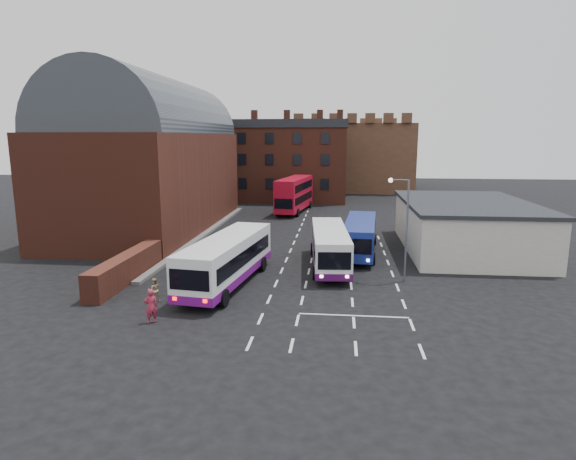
# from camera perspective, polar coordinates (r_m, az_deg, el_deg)

# --- Properties ---
(ground) EXTENTS (180.00, 180.00, 0.00)m
(ground) POSITION_cam_1_polar(r_m,az_deg,el_deg) (30.13, -2.03, -7.71)
(ground) COLOR black
(railway_station) EXTENTS (12.00, 28.00, 16.00)m
(railway_station) POSITION_cam_1_polar(r_m,az_deg,el_deg) (53.04, -15.75, 8.37)
(railway_station) COLOR #602B1E
(railway_station) RESTS_ON ground
(forecourt_wall) EXTENTS (1.20, 10.00, 1.80)m
(forecourt_wall) POSITION_cam_1_polar(r_m,az_deg,el_deg) (34.57, -18.59, -4.28)
(forecourt_wall) COLOR #602B1E
(forecourt_wall) RESTS_ON ground
(cream_building) EXTENTS (10.40, 16.40, 4.25)m
(cream_building) POSITION_cam_1_polar(r_m,az_deg,el_deg) (44.28, 20.27, 0.53)
(cream_building) COLOR beige
(cream_building) RESTS_ON ground
(brick_terrace) EXTENTS (22.00, 10.00, 11.00)m
(brick_terrace) POSITION_cam_1_polar(r_m,az_deg,el_deg) (75.05, -1.66, 7.77)
(brick_terrace) COLOR brown
(brick_terrace) RESTS_ON ground
(castle_keep) EXTENTS (22.00, 22.00, 12.00)m
(castle_keep) POSITION_cam_1_polar(r_m,az_deg,el_deg) (94.35, 7.33, 8.63)
(castle_keep) COLOR brown
(castle_keep) RESTS_ON ground
(bus_white_outbound) EXTENTS (4.13, 11.89, 3.18)m
(bus_white_outbound) POSITION_cam_1_polar(r_m,az_deg,el_deg) (31.95, -7.21, -3.20)
(bus_white_outbound) COLOR white
(bus_white_outbound) RESTS_ON ground
(bus_white_inbound) EXTENTS (3.31, 10.82, 2.91)m
(bus_white_inbound) POSITION_cam_1_polar(r_m,az_deg,el_deg) (36.19, 4.97, -1.74)
(bus_white_inbound) COLOR white
(bus_white_inbound) RESTS_ON ground
(bus_blue) EXTENTS (3.28, 10.61, 2.85)m
(bus_blue) POSITION_cam_1_polar(r_m,az_deg,el_deg) (40.56, 8.55, -0.49)
(bus_blue) COLOR navy
(bus_blue) RESTS_ON ground
(bus_red_double) EXTENTS (4.11, 11.45, 4.48)m
(bus_red_double) POSITION_cam_1_polar(r_m,az_deg,el_deg) (62.70, 0.77, 4.29)
(bus_red_double) COLOR #B70C23
(bus_red_double) RESTS_ON ground
(street_lamp) EXTENTS (1.36, 0.61, 6.99)m
(street_lamp) POSITION_cam_1_polar(r_m,az_deg,el_deg) (32.81, 13.52, 1.14)
(street_lamp) COLOR slate
(street_lamp) RESTS_ON ground
(pedestrian_red) EXTENTS (0.80, 0.73, 1.84)m
(pedestrian_red) POSITION_cam_1_polar(r_m,az_deg,el_deg) (26.52, -15.93, -8.67)
(pedestrian_red) COLOR #A5233B
(pedestrian_red) RESTS_ON ground
(pedestrian_beige) EXTENTS (0.88, 0.81, 1.45)m
(pedestrian_beige) POSITION_cam_1_polar(r_m,az_deg,el_deg) (29.81, -15.58, -6.86)
(pedestrian_beige) COLOR tan
(pedestrian_beige) RESTS_ON ground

